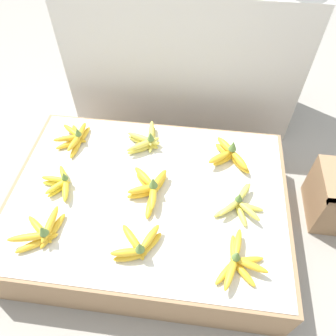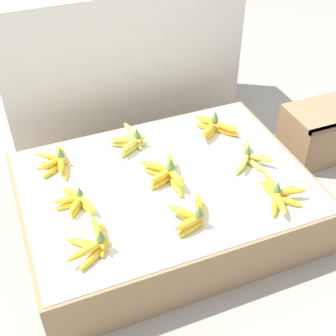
# 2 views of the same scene
# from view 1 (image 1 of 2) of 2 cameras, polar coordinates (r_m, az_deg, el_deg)

# --- Properties ---
(ground_plane) EXTENTS (10.00, 10.00, 0.00)m
(ground_plane) POSITION_cam_1_polar(r_m,az_deg,el_deg) (1.61, -3.11, -9.46)
(ground_plane) COLOR gray
(display_platform) EXTENTS (1.19, 0.87, 0.25)m
(display_platform) POSITION_cam_1_polar(r_m,az_deg,el_deg) (1.51, -3.31, -7.13)
(display_platform) COLOR #997551
(display_platform) RESTS_ON ground_plane
(back_vendor_table) EXTENTS (1.24, 0.45, 0.79)m
(back_vendor_table) POSITION_cam_1_polar(r_m,az_deg,el_deg) (1.94, 2.91, 19.53)
(back_vendor_table) COLOR beige
(back_vendor_table) RESTS_ON ground_plane
(banana_bunch_front_left) EXTENTS (0.18, 0.21, 0.11)m
(banana_bunch_front_left) POSITION_cam_1_polar(r_m,az_deg,el_deg) (1.36, -21.08, -10.44)
(banana_bunch_front_left) COLOR gold
(banana_bunch_front_left) RESTS_ON display_platform
(banana_bunch_front_midleft) EXTENTS (0.18, 0.17, 0.11)m
(banana_bunch_front_midleft) POSITION_cam_1_polar(r_m,az_deg,el_deg) (1.25, -5.28, -13.33)
(banana_bunch_front_midleft) COLOR gold
(banana_bunch_front_midleft) RESTS_ON display_platform
(banana_bunch_front_midright) EXTENTS (0.19, 0.25, 0.10)m
(banana_bunch_front_midright) POSITION_cam_1_polar(r_m,az_deg,el_deg) (1.25, 12.11, -15.69)
(banana_bunch_front_midright) COLOR gold
(banana_bunch_front_midright) RESTS_ON display_platform
(banana_bunch_middle_left) EXTENTS (0.15, 0.20, 0.09)m
(banana_bunch_middle_left) POSITION_cam_1_polar(r_m,az_deg,el_deg) (1.47, -18.18, -2.54)
(banana_bunch_middle_left) COLOR yellow
(banana_bunch_middle_left) RESTS_ON display_platform
(banana_bunch_middle_midleft) EXTENTS (0.17, 0.24, 0.11)m
(banana_bunch_middle_midleft) POSITION_cam_1_polar(r_m,az_deg,el_deg) (1.38, -3.20, -3.49)
(banana_bunch_middle_midleft) COLOR gold
(banana_bunch_middle_midleft) RESTS_ON display_platform
(banana_bunch_middle_midright) EXTENTS (0.21, 0.22, 0.09)m
(banana_bunch_middle_midright) POSITION_cam_1_polar(r_m,az_deg,el_deg) (1.37, 12.41, -6.21)
(banana_bunch_middle_midright) COLOR #DBCC4C
(banana_bunch_middle_midright) RESTS_ON display_platform
(banana_bunch_back_left) EXTENTS (0.15, 0.22, 0.09)m
(banana_bunch_back_left) POSITION_cam_1_polar(r_m,az_deg,el_deg) (1.64, -15.88, 5.09)
(banana_bunch_back_left) COLOR gold
(banana_bunch_back_left) RESTS_ON display_platform
(banana_bunch_back_midleft) EXTENTS (0.17, 0.22, 0.10)m
(banana_bunch_back_midleft) POSITION_cam_1_polar(r_m,az_deg,el_deg) (1.56, -3.79, 4.78)
(banana_bunch_back_midleft) COLOR #DBCC4C
(banana_bunch_back_midleft) RESTS_ON display_platform
(banana_bunch_back_midright) EXTENTS (0.20, 0.20, 0.11)m
(banana_bunch_back_midright) POSITION_cam_1_polar(r_m,az_deg,el_deg) (1.51, 10.60, 2.20)
(banana_bunch_back_midright) COLOR gold
(banana_bunch_back_midright) RESTS_ON display_platform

